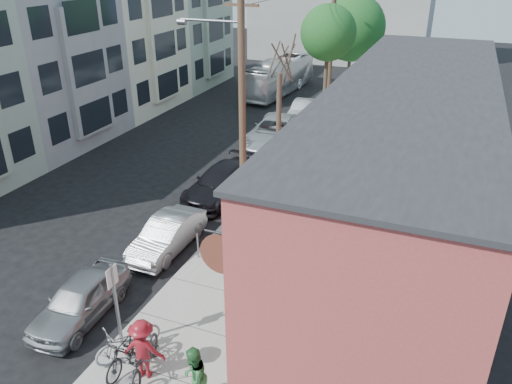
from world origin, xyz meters
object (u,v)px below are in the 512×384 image
at_px(parking_meter_far, 264,169).
at_px(parked_bike_a, 126,351).
at_px(sign_post, 115,298).
at_px(parked_bike_b, 128,340).
at_px(bus, 279,76).
at_px(car_0, 80,299).
at_px(car_2, 222,182).
at_px(utility_pole_near, 241,95).
at_px(patio_chair_b, 260,330).
at_px(cyclist, 143,349).
at_px(tree_leafy_mid, 328,33).
at_px(tree_leafy_far, 352,28).
at_px(patron_green, 194,378).
at_px(car_1, 167,235).
at_px(car_3, 276,132).
at_px(tree_bare, 278,131).
at_px(car_4, 303,110).
at_px(patio_chair_a, 277,307).
at_px(parking_meter_near, 197,238).

xyz_separation_m(parking_meter_far, parked_bike_a, (0.78, -12.50, -0.25)).
bearing_deg(sign_post, parked_bike_b, -28.76).
relative_size(parked_bike_a, bus, 0.20).
height_order(car_0, car_2, car_2).
height_order(utility_pole_near, patio_chair_b, utility_pole_near).
height_order(sign_post, cyclist, sign_post).
distance_m(parking_meter_far, parked_bike_a, 12.53).
relative_size(sign_post, parked_bike_a, 1.46).
bearing_deg(tree_leafy_mid, sign_post, -91.23).
height_order(tree_leafy_mid, car_2, tree_leafy_mid).
bearing_deg(tree_leafy_far, patron_green, -84.96).
distance_m(tree_leafy_far, cyclist, 28.87).
distance_m(parking_meter_far, tree_leafy_far, 16.62).
bearing_deg(patio_chair_b, car_1, 133.11).
distance_m(car_3, bus, 12.38).
distance_m(sign_post, utility_pole_near, 9.51).
bearing_deg(car_2, utility_pole_near, -34.47).
bearing_deg(parked_bike_b, car_1, 138.93).
xyz_separation_m(tree_leafy_mid, car_3, (-2.00, -3.24, -5.32)).
height_order(utility_pole_near, car_2, utility_pole_near).
relative_size(tree_bare, car_4, 1.36).
relative_size(parking_meter_far, parked_bike_a, 0.64).
bearing_deg(patio_chair_b, cyclist, -148.80).
bearing_deg(patio_chair_a, patio_chair_b, -85.47).
bearing_deg(parking_meter_far, parking_meter_near, -90.00).
bearing_deg(cyclist, parking_meter_near, -86.43).
bearing_deg(utility_pole_near, patio_chair_b, -63.10).
bearing_deg(tree_bare, car_3, 110.48).
height_order(tree_leafy_far, car_3, tree_leafy_far).
distance_m(parking_meter_near, patio_chair_a, 4.50).
bearing_deg(patron_green, bus, -163.15).
xyz_separation_m(tree_bare, tree_leafy_mid, (0.00, 8.60, 3.30)).
distance_m(tree_leafy_far, patio_chair_a, 25.75).
xyz_separation_m(patio_chair_a, parked_bike_a, (-3.13, -3.42, 0.14)).
height_order(sign_post, utility_pole_near, utility_pole_near).
distance_m(parked_bike_a, car_0, 3.05).
bearing_deg(patio_chair_a, parking_meter_near, 160.24).
relative_size(parking_meter_far, car_4, 0.31).
height_order(patio_chair_b, car_3, car_3).
bearing_deg(patio_chair_a, parking_meter_far, 122.88).
xyz_separation_m(parking_meter_near, tree_bare, (0.55, 7.34, 1.89)).
distance_m(parking_meter_near, car_2, 5.47).
bearing_deg(tree_leafy_mid, car_2, -100.89).
height_order(parked_bike_b, car_1, car_1).
height_order(utility_pole_near, parked_bike_a, utility_pole_near).
distance_m(car_4, bus, 7.37).
height_order(tree_leafy_far, parked_bike_b, tree_leafy_far).
height_order(sign_post, patron_green, sign_post).
xyz_separation_m(tree_leafy_far, car_4, (-2.00, -4.60, -4.96)).
xyz_separation_m(sign_post, parked_bike_b, (0.45, -0.25, -1.16)).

